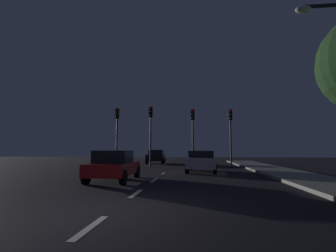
{
  "coord_description": "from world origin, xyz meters",
  "views": [
    {
      "loc": [
        2.02,
        -6.05,
        1.48
      ],
      "look_at": [
        -0.03,
        13.31,
        3.33
      ],
      "focal_mm": 27.07,
      "sensor_mm": 36.0,
      "label": 1
    }
  ],
  "objects": [
    {
      "name": "traffic_signal_center_left",
      "position": [
        -1.8,
        15.56,
        3.65
      ],
      "size": [
        0.32,
        0.38,
        5.24
      ],
      "color": "#2D2D30",
      "rests_on": "ground_plane"
    },
    {
      "name": "car_stopped_ahead",
      "position": [
        2.47,
        11.3,
        0.74
      ],
      "size": [
        2.16,
        4.02,
        1.43
      ],
      "color": "silver",
      "rests_on": "ground_plane"
    },
    {
      "name": "lane_stripe_nearest",
      "position": [
        0.0,
        -1.2,
        0.0
      ],
      "size": [
        0.16,
        1.6,
        0.01
      ],
      "primitive_type": "cube",
      "color": "silver",
      "rests_on": "ground_plane"
    },
    {
      "name": "car_adjacent_lane",
      "position": [
        -1.88,
        5.99,
        0.74
      ],
      "size": [
        1.95,
        4.08,
        1.46
      ],
      "color": "#B21919",
      "rests_on": "ground_plane"
    },
    {
      "name": "ground_plane",
      "position": [
        0.0,
        7.0,
        0.0
      ],
      "size": [
        80.0,
        80.0,
        0.0
      ],
      "primitive_type": "plane",
      "color": "black"
    },
    {
      "name": "car_oncoming_far",
      "position": [
        -2.26,
        21.72,
        0.77
      ],
      "size": [
        2.02,
        3.89,
        1.51
      ],
      "color": "black",
      "rests_on": "ground_plane"
    },
    {
      "name": "lane_stripe_fourth",
      "position": [
        0.0,
        10.2,
        0.0
      ],
      "size": [
        0.16,
        1.6,
        0.01
      ],
      "primitive_type": "cube",
      "color": "silver",
      "rests_on": "ground_plane"
    },
    {
      "name": "sidewalk_curb_right",
      "position": [
        7.5,
        7.0,
        0.07
      ],
      "size": [
        3.0,
        40.0,
        0.15
      ],
      "primitive_type": "cube",
      "color": "gray",
      "rests_on": "ground_plane"
    },
    {
      "name": "lane_stripe_third",
      "position": [
        0.0,
        6.4,
        0.0
      ],
      "size": [
        0.16,
        1.6,
        0.01
      ],
      "primitive_type": "cube",
      "color": "silver",
      "rests_on": "ground_plane"
    },
    {
      "name": "lane_stripe_second",
      "position": [
        0.0,
        2.6,
        0.0
      ],
      "size": [
        0.16,
        1.6,
        0.01
      ],
      "primitive_type": "cube",
      "color": "silver",
      "rests_on": "ground_plane"
    },
    {
      "name": "traffic_signal_far_left",
      "position": [
        -4.81,
        15.56,
        3.61
      ],
      "size": [
        0.32,
        0.38,
        5.17
      ],
      "color": "#2D2D30",
      "rests_on": "ground_plane"
    },
    {
      "name": "traffic_signal_far_right",
      "position": [
        5.01,
        15.56,
        3.43
      ],
      "size": [
        0.32,
        0.38,
        4.89
      ],
      "color": "#2D2D30",
      "rests_on": "ground_plane"
    },
    {
      "name": "traffic_signal_center_right",
      "position": [
        1.86,
        15.56,
        3.48
      ],
      "size": [
        0.32,
        0.38,
        4.97
      ],
      "color": "black",
      "rests_on": "ground_plane"
    }
  ]
}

